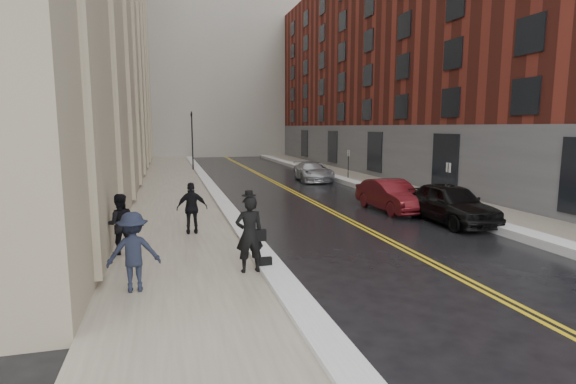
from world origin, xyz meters
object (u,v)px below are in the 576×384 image
car_maroon (391,196)px  pedestrian_b (133,252)px  car_black (450,203)px  car_silver_near (311,172)px  car_silver_far (313,171)px  pedestrian_main (249,234)px  pedestrian_c (192,208)px  pedestrian_a (120,224)px

car_maroon → pedestrian_b: 13.51m
car_black → car_maroon: size_ratio=1.08×
car_silver_near → pedestrian_b: pedestrian_b is taller
car_silver_near → car_silver_far: size_ratio=0.94×
car_maroon → pedestrian_main: bearing=-139.4°
pedestrian_c → pedestrian_a: bearing=42.7°
car_silver_far → pedestrian_b: 23.11m
car_black → pedestrian_main: 10.14m
car_silver_far → car_black: bearing=-80.2°
car_maroon → pedestrian_c: 9.61m
pedestrian_main → pedestrian_b: bearing=9.3°
pedestrian_a → pedestrian_b: 3.37m
car_silver_far → pedestrian_a: (-11.64, -16.99, 0.37)m
car_silver_near → pedestrian_c: (-9.20, -14.83, 0.39)m
pedestrian_a → car_black: bearing=-179.5°
pedestrian_a → pedestrian_c: pedestrian_c is taller
car_silver_near → pedestrian_b: size_ratio=2.50×
car_maroon → pedestrian_b: bearing=-145.5°
car_maroon → pedestrian_main: pedestrian_main is taller
car_silver_far → pedestrian_c: pedestrian_c is taller
car_silver_far → pedestrian_c: bearing=-115.6°
car_black → pedestrian_main: (-9.08, -4.50, 0.34)m
pedestrian_a → pedestrian_main: bearing=134.1°
pedestrian_b → pedestrian_c: size_ratio=1.01×
car_black → car_silver_near: car_black is taller
pedestrian_c → pedestrian_main: bearing=104.3°
car_maroon → car_silver_far: 12.18m
pedestrian_main → pedestrian_c: pedestrian_main is taller
pedestrian_a → pedestrian_b: pedestrian_b is taller
car_silver_far → pedestrian_b: pedestrian_b is taller
car_silver_near → pedestrian_main: 21.11m
pedestrian_a → car_silver_near: bearing=-131.9°
car_maroon → pedestrian_a: pedestrian_a is taller
car_black → car_silver_far: (-0.84, 15.15, -0.13)m
car_black → car_maroon: car_black is taller
car_black → pedestrian_a: 12.62m
car_silver_far → pedestrian_a: size_ratio=2.72×
pedestrian_main → pedestrian_b: pedestrian_main is taller
car_silver_near → pedestrian_c: pedestrian_c is taller
pedestrian_main → car_black: bearing=-157.5°
pedestrian_a → pedestrian_b: size_ratio=0.98×
car_silver_near → pedestrian_a: pedestrian_a is taller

